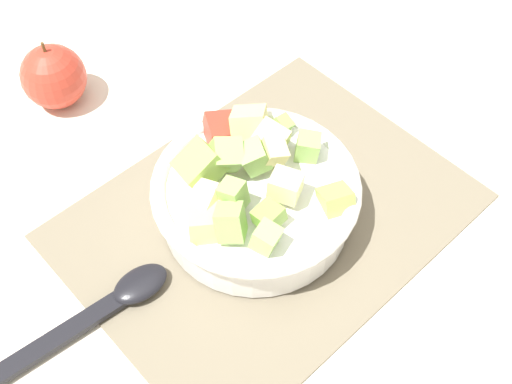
# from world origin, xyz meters

# --- Properties ---
(ground_plane) EXTENTS (2.40, 2.40, 0.00)m
(ground_plane) POSITION_xyz_m (0.00, 0.00, 0.00)
(ground_plane) COLOR silver
(placemat) EXTENTS (0.40, 0.31, 0.01)m
(placemat) POSITION_xyz_m (0.00, 0.00, 0.00)
(placemat) COLOR #756B56
(placemat) RESTS_ON ground_plane
(salad_bowl) EXTENTS (0.21, 0.21, 0.10)m
(salad_bowl) POSITION_xyz_m (-0.01, 0.01, 0.04)
(salad_bowl) COLOR white
(salad_bowl) RESTS_ON placemat
(serving_spoon) EXTENTS (0.22, 0.05, 0.01)m
(serving_spoon) POSITION_xyz_m (-0.19, 0.02, 0.01)
(serving_spoon) COLOR black
(serving_spoon) RESTS_ON placemat
(whole_apple) EXTENTS (0.08, 0.08, 0.09)m
(whole_apple) POSITION_xyz_m (-0.06, 0.30, 0.04)
(whole_apple) COLOR #BC3828
(whole_apple) RESTS_ON ground_plane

